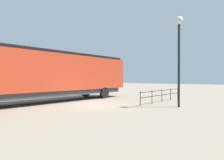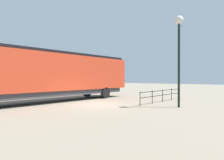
# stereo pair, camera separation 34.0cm
# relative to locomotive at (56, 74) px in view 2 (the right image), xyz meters

# --- Properties ---
(ground_plane) EXTENTS (120.00, 120.00, 0.00)m
(ground_plane) POSITION_rel_locomotive_xyz_m (4.17, 0.60, -2.40)
(ground_plane) COLOR gray
(locomotive) EXTENTS (3.03, 16.98, 4.30)m
(locomotive) POSITION_rel_locomotive_xyz_m (0.00, 0.00, 0.00)
(locomotive) COLOR red
(locomotive) RESTS_ON ground_plane
(lamp_post) EXTENTS (0.59, 0.59, 6.40)m
(lamp_post) POSITION_rel_locomotive_xyz_m (9.61, 3.47, 2.37)
(lamp_post) COLOR black
(lamp_post) RESTS_ON ground_plane
(platform_fence) EXTENTS (0.05, 7.18, 1.07)m
(platform_fence) POSITION_rel_locomotive_xyz_m (7.27, 5.71, -1.71)
(platform_fence) COLOR black
(platform_fence) RESTS_ON ground_plane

